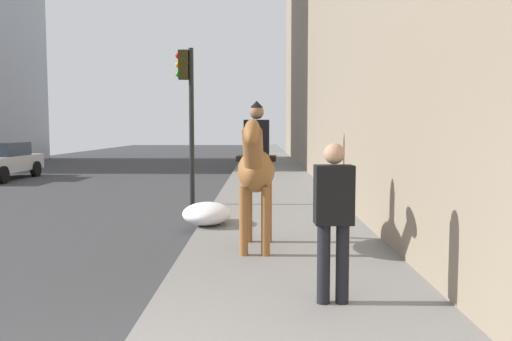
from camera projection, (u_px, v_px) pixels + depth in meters
The scene contains 4 objects.
mounted_horse_near at pixel (256, 168), 7.83m from camera, with size 2.15×0.64×2.28m.
pedestrian_greeting at pixel (334, 212), 5.41m from camera, with size 0.27×0.41×1.70m.
traffic_light_near_curb at pixel (188, 102), 12.52m from camera, with size 0.20×0.44×3.91m.
snow_pile_far at pixel (207, 213), 10.01m from camera, with size 1.22×0.94×0.42m, color white.
Camera 1 is at (-3.03, -1.18, 1.97)m, focal length 36.27 mm.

